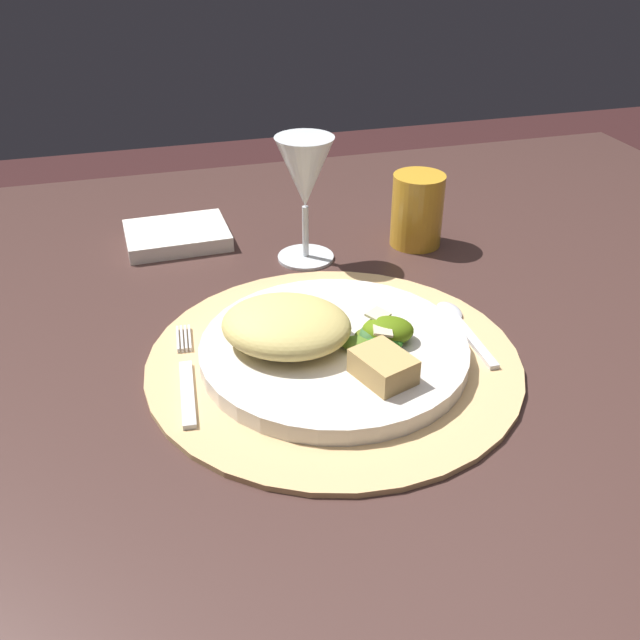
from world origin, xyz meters
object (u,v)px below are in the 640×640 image
dinner_plate (334,350)px  napkin (177,235)px  dining_table (380,433)px  amber_tumbler (417,210)px  spoon (458,322)px  fork (186,377)px  wine_glass (305,177)px

dinner_plate → napkin: bearing=110.2°
dining_table → amber_tumbler: (0.11, 0.18, 0.21)m
dining_table → napkin: napkin is taller
amber_tumbler → dinner_plate: bearing=-128.0°
dinner_plate → spoon: 0.15m
spoon → napkin: bearing=131.4°
dinner_plate → amber_tumbler: (0.18, 0.23, 0.03)m
spoon → amber_tumbler: amber_tumbler is taller
dining_table → spoon: spoon is taller
dining_table → napkin: bearing=126.7°
fork → amber_tumbler: 0.40m
wine_glass → amber_tumbler: size_ratio=1.66×
dining_table → fork: bearing=-165.7°
spoon → wine_glass: wine_glass is taller
spoon → wine_glass: (-0.11, 0.21, 0.10)m
dining_table → amber_tumbler: amber_tumbler is taller
fork → wine_glass: wine_glass is taller
dining_table → napkin: size_ratio=9.79×
wine_glass → amber_tumbler: 0.16m
spoon → amber_tumbler: size_ratio=1.38×
dinner_plate → fork: bearing=178.9°
fork → dining_table: bearing=14.3°
spoon → amber_tumbler: 0.22m
fork → wine_glass: (0.18, 0.23, 0.10)m
spoon → napkin: (-0.26, 0.30, 0.00)m
dining_table → dinner_plate: bearing=-142.6°
napkin → amber_tumbler: bearing=-16.6°
fork → napkin: napkin is taller
napkin → wine_glass: (0.15, -0.09, 0.10)m
wine_glass → spoon: bearing=-61.3°
napkin → wine_glass: wine_glass is taller
dinner_plate → wine_glass: (0.03, 0.23, 0.09)m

